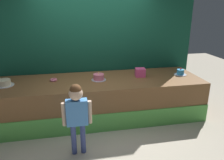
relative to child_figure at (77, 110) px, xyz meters
name	(u,v)px	position (x,y,z in m)	size (l,w,h in m)	color
ground_plane	(104,131)	(0.48, 0.53, -0.74)	(12.00, 12.00, 0.00)	#BCB29E
stage_platform	(99,99)	(0.48, 1.14, -0.34)	(4.13, 1.25, 0.80)	brown
curtain_backdrop	(94,39)	(0.48, 1.86, 0.76)	(4.55, 0.08, 3.00)	#144C38
child_figure	(77,110)	(0.00, 0.00, 0.00)	(0.44, 0.20, 1.15)	#3F4C8C
pink_box	(140,72)	(1.36, 1.21, 0.14)	(0.20, 0.18, 0.17)	#EF4D8E
donut	(54,80)	(-0.39, 1.26, 0.08)	(0.14, 0.14, 0.04)	pink
cake_left	(4,83)	(-1.27, 1.16, 0.11)	(0.34, 0.34, 0.11)	silver
cake_center	(99,77)	(0.48, 1.14, 0.12)	(0.29, 0.29, 0.18)	silver
cake_right	(180,72)	(2.24, 1.15, 0.11)	(0.26, 0.26, 0.15)	silver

